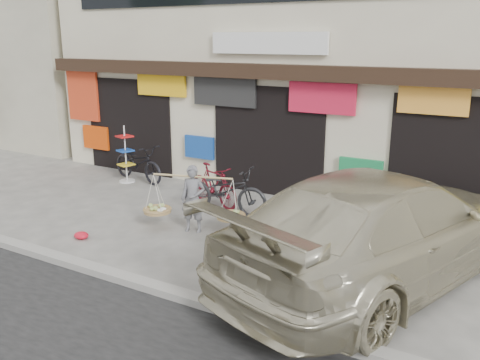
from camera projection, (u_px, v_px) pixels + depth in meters
The scene contains 11 objects.
ground at pixel (186, 238), 10.00m from camera, with size 70.00×70.00×0.00m, color gray.
kerb at pixel (114, 275), 8.32m from camera, with size 70.00×0.25×0.12m, color gray.
shophouse_block at pixel (315, 51), 14.43m from camera, with size 14.00×6.32×7.00m.
neighbor_west at pixel (22, 58), 21.53m from camera, with size 12.00×7.00×6.00m, color #B8B298.
street_vendor at pixel (193, 202), 10.23m from camera, with size 2.06×1.01×1.38m.
bike_0 at pixel (138, 163), 13.92m from camera, with size 0.68×1.95×1.03m, color black.
bike_1 at pixel (214, 185), 11.86m from camera, with size 0.46×1.65×0.99m, color maroon.
bike_2 at pixel (224, 190), 11.30m from camera, with size 0.72×2.07×1.09m, color #232325.
suv at pixel (383, 227), 8.08m from camera, with size 4.39×6.73×1.81m.
display_rack at pixel (126, 159), 13.80m from camera, with size 0.47×0.47×1.56m.
red_bag at pixel (81, 235), 9.98m from camera, with size 0.31×0.25×0.14m, color red.
Camera 1 is at (5.58, -7.54, 3.81)m, focal length 38.00 mm.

